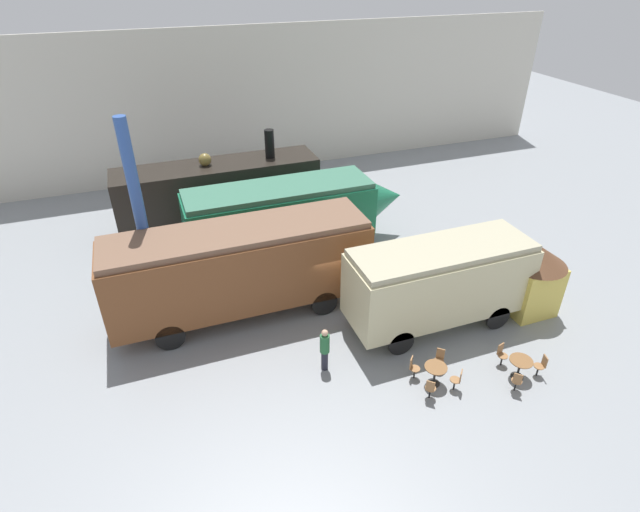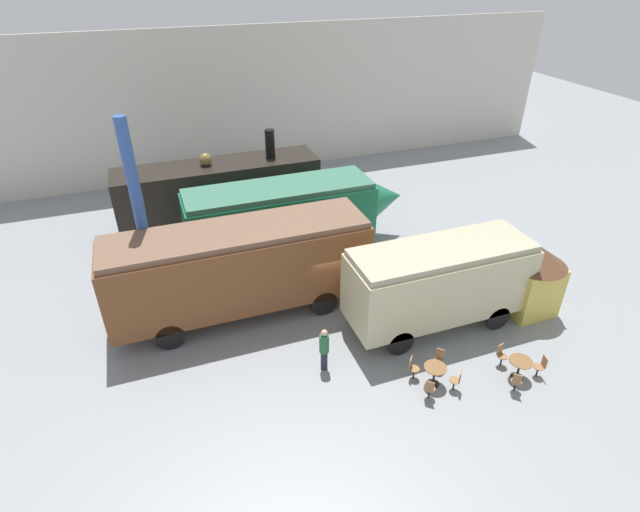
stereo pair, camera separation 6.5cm
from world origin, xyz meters
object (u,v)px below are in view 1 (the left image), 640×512
at_px(cafe_table_mid, 435,371).
at_px(cafe_table_near, 520,364).
at_px(passenger_coach_vintage, 439,280).
at_px(ticket_kiosk, 533,275).
at_px(passenger_coach_wooden, 240,265).
at_px(cafe_chair_0, 541,365).
at_px(visitor_person, 325,348).
at_px(streamlined_locomotive, 295,211).
at_px(steam_locomotive, 219,189).

bearing_deg(cafe_table_mid, cafe_table_near, -14.00).
xyz_separation_m(cafe_table_near, cafe_table_mid, (-2.91, 0.72, -0.00)).
xyz_separation_m(passenger_coach_vintage, ticket_kiosk, (4.01, -0.57, -0.36)).
relative_size(passenger_coach_wooden, cafe_chair_0, 11.60).
bearing_deg(ticket_kiosk, cafe_chair_0, -122.58).
relative_size(visitor_person, ticket_kiosk, 0.58).
bearing_deg(cafe_chair_0, visitor_person, -6.99).
height_order(streamlined_locomotive, passenger_coach_wooden, passenger_coach_wooden).
relative_size(passenger_coach_vintage, ticket_kiosk, 2.34).
relative_size(cafe_table_near, cafe_table_mid, 1.03).
relative_size(steam_locomotive, visitor_person, 5.93).
bearing_deg(cafe_chair_0, cafe_table_mid, 1.41).
distance_m(passenger_coach_wooden, cafe_table_near, 10.75).
xyz_separation_m(cafe_table_mid, visitor_person, (-3.25, 1.96, 0.37)).
distance_m(passenger_coach_vintage, cafe_table_mid, 3.69).
distance_m(streamlined_locomotive, ticket_kiosk, 10.87).
bearing_deg(cafe_table_near, cafe_table_mid, 166.00).
distance_m(steam_locomotive, cafe_table_near, 16.75).
bearing_deg(passenger_coach_vintage, passenger_coach_wooden, 154.89).
bearing_deg(ticket_kiosk, cafe_table_near, -132.72).
xyz_separation_m(passenger_coach_wooden, cafe_table_near, (8.10, -6.88, -1.67)).
bearing_deg(cafe_chair_0, streamlined_locomotive, -49.12).
relative_size(cafe_table_near, visitor_person, 0.45).
bearing_deg(passenger_coach_vintage, ticket_kiosk, -8.04).
bearing_deg(cafe_table_mid, cafe_chair_0, -14.36).
height_order(passenger_coach_wooden, passenger_coach_vintage, passenger_coach_wooden).
bearing_deg(passenger_coach_wooden, cafe_chair_0, -38.74).
relative_size(passenger_coach_wooden, cafe_table_mid, 13.08).
bearing_deg(passenger_coach_vintage, cafe_table_mid, -120.78).
height_order(passenger_coach_wooden, cafe_chair_0, passenger_coach_wooden).
relative_size(passenger_coach_vintage, cafe_chair_0, 8.08).
xyz_separation_m(steam_locomotive, cafe_table_near, (7.47, -14.92, -1.43)).
height_order(passenger_coach_vintage, cafe_table_mid, passenger_coach_vintage).
distance_m(steam_locomotive, cafe_table_mid, 14.98).
distance_m(passenger_coach_wooden, passenger_coach_vintage, 7.65).
xyz_separation_m(visitor_person, ticket_kiosk, (8.99, 0.38, 0.72)).
distance_m(passenger_coach_vintage, cafe_table_near, 4.09).
relative_size(streamlined_locomotive, passenger_coach_vintage, 1.54).
bearing_deg(cafe_table_near, steam_locomotive, 116.58).
height_order(passenger_coach_wooden, visitor_person, passenger_coach_wooden).
bearing_deg(cafe_chair_0, cafe_table_near, -0.00).
distance_m(cafe_table_near, cafe_chair_0, 0.77).
height_order(passenger_coach_vintage, ticket_kiosk, passenger_coach_vintage).
xyz_separation_m(streamlined_locomotive, visitor_person, (-1.62, -8.37, -1.12)).
height_order(steam_locomotive, cafe_table_mid, steam_locomotive).
xyz_separation_m(passenger_coach_wooden, cafe_chair_0, (8.83, -7.09, -1.75)).
bearing_deg(cafe_table_mid, visitor_person, 148.92).
xyz_separation_m(passenger_coach_vintage, visitor_person, (-4.99, -0.95, -1.08)).
bearing_deg(passenger_coach_wooden, streamlined_locomotive, 49.52).
xyz_separation_m(passenger_coach_vintage, cafe_chair_0, (1.91, -3.84, -1.53)).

